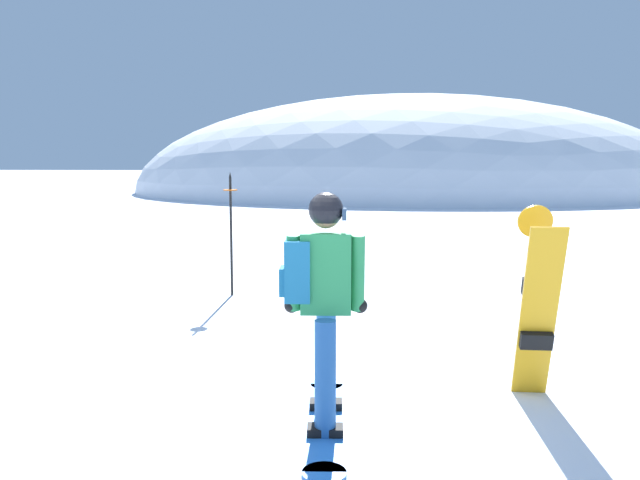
{
  "coord_description": "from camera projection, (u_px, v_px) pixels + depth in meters",
  "views": [
    {
      "loc": [
        0.99,
        -4.73,
        1.92
      ],
      "look_at": [
        0.23,
        2.72,
        1.0
      ],
      "focal_mm": 35.4,
      "sensor_mm": 36.0,
      "label": 1
    }
  ],
  "objects": [
    {
      "name": "rock_dark",
      "position": [
        328.0,
        311.0,
        8.22
      ],
      "size": [
        0.52,
        0.44,
        0.37
      ],
      "color": "#383333",
      "rests_on": "ground"
    },
    {
      "name": "snowboarder_main",
      "position": [
        321.0,
        302.0,
        4.56
      ],
      "size": [
        0.64,
        1.83,
        1.71
      ],
      "color": "blue",
      "rests_on": "ground"
    },
    {
      "name": "spare_snowboard",
      "position": [
        538.0,
        304.0,
        5.02
      ],
      "size": [
        0.28,
        0.53,
        1.59
      ],
      "color": "orange",
      "rests_on": "ground"
    },
    {
      "name": "piste_marker_near",
      "position": [
        231.0,
        225.0,
        9.07
      ],
      "size": [
        0.2,
        0.2,
        1.79
      ],
      "color": "black",
      "rests_on": "ground"
    },
    {
      "name": "ridge_peak_main",
      "position": [
        406.0,
        191.0,
        42.19
      ],
      "size": [
        35.39,
        31.85,
        12.47
      ],
      "color": "white",
      "rests_on": "ground"
    },
    {
      "name": "ground_plane",
      "position": [
        256.0,
        406.0,
        5.0
      ],
      "size": [
        300.0,
        300.0,
        0.0
      ],
      "primitive_type": "plane",
      "color": "white"
    }
  ]
}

